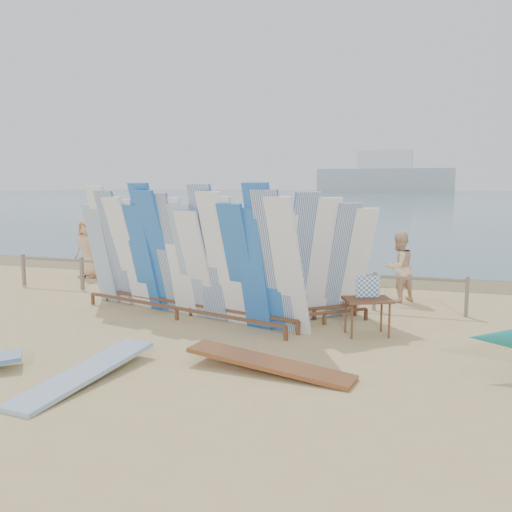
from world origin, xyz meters
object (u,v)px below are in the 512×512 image
(beachgoer_1, at_px, (148,251))
(stroller, at_px, (279,280))
(beachgoer_0, at_px, (88,248))
(side_surfboard_rack, at_px, (320,264))
(flat_board_a, at_px, (86,381))
(beachgoer_extra_1, at_px, (119,245))
(beachgoer_3, at_px, (183,253))
(beachgoer_5, at_px, (308,252))
(beach_chair_left, at_px, (232,284))
(beachgoer_2, at_px, (176,262))
(beachgoer_6, at_px, (337,267))
(beachgoer_8, at_px, (399,267))
(beach_chair_right, at_px, (279,286))
(flat_board_c, at_px, (269,372))
(vendor_table, at_px, (367,316))
(main_surfboard_rack, at_px, (183,258))

(beachgoer_1, bearing_deg, stroller, 125.87)
(beachgoer_0, bearing_deg, side_surfboard_rack, -9.49)
(flat_board_a, relative_size, beachgoer_extra_1, 1.44)
(beachgoer_3, height_order, beachgoer_5, beachgoer_3)
(beach_chair_left, height_order, beachgoer_2, beachgoer_2)
(beach_chair_left, relative_size, beachgoer_6, 0.57)
(beachgoer_5, bearing_deg, beachgoer_1, -17.57)
(beachgoer_2, bearing_deg, beachgoer_1, 124.74)
(beachgoer_extra_1, bearing_deg, beachgoer_6, 155.71)
(beachgoer_extra_1, bearing_deg, beachgoer_8, 156.36)
(beach_chair_left, bearing_deg, beachgoer_0, -168.24)
(beachgoer_5, distance_m, beachgoer_extra_1, 6.14)
(beach_chair_right, bearing_deg, beach_chair_left, 156.19)
(beachgoer_8, bearing_deg, beach_chair_right, -47.07)
(side_surfboard_rack, relative_size, beachgoer_5, 1.69)
(flat_board_c, distance_m, beachgoer_1, 9.48)
(flat_board_a, distance_m, beach_chair_right, 7.09)
(beachgoer_extra_1, bearing_deg, beachgoer_5, 176.12)
(flat_board_a, xyz_separation_m, beachgoer_5, (1.13, 9.74, 0.82))
(vendor_table, bearing_deg, beachgoer_1, 124.05)
(flat_board_a, relative_size, beachgoer_6, 1.74)
(beachgoer_2, relative_size, beachgoer_0, 0.86)
(flat_board_c, bearing_deg, beachgoer_8, -7.60)
(beachgoer_6, bearing_deg, beachgoer_3, 39.94)
(side_surfboard_rack, xyz_separation_m, beachgoer_5, (-1.47, 5.25, -0.43))
(side_surfboard_rack, distance_m, beachgoer_8, 3.04)
(main_surfboard_rack, relative_size, beachgoer_6, 3.79)
(flat_board_a, relative_size, beach_chair_left, 3.03)
(beach_chair_left, distance_m, beachgoer_8, 4.35)
(beachgoer_0, bearing_deg, beachgoer_5, 29.52)
(beachgoer_2, distance_m, beachgoer_0, 3.64)
(side_surfboard_rack, relative_size, beachgoer_2, 1.76)
(beach_chair_right, height_order, beachgoer_8, beachgoer_8)
(flat_board_a, distance_m, flat_board_c, 2.78)
(beach_chair_right, relative_size, beachgoer_5, 0.51)
(beachgoer_extra_1, bearing_deg, vendor_table, 136.52)
(flat_board_c, height_order, beachgoer_5, beachgoer_5)
(beach_chair_right, height_order, beachgoer_3, beachgoer_3)
(stroller, height_order, beachgoer_extra_1, beachgoer_extra_1)
(side_surfboard_rack, bearing_deg, beachgoer_8, 21.37)
(stroller, bearing_deg, beachgoer_0, -176.53)
(main_surfboard_rack, distance_m, beach_chair_left, 3.09)
(side_surfboard_rack, distance_m, beachgoer_0, 8.66)
(vendor_table, xyz_separation_m, beachgoer_8, (0.36, 3.34, 0.48))
(beachgoer_1, relative_size, beachgoer_0, 0.91)
(beachgoer_3, height_order, beachgoer_extra_1, beachgoer_extra_1)
(main_surfboard_rack, relative_size, beachgoer_1, 3.50)
(beach_chair_left, height_order, beachgoer_6, beachgoer_6)
(beachgoer_3, bearing_deg, beachgoer_0, -59.47)
(beach_chair_left, height_order, beachgoer_extra_1, beachgoer_extra_1)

